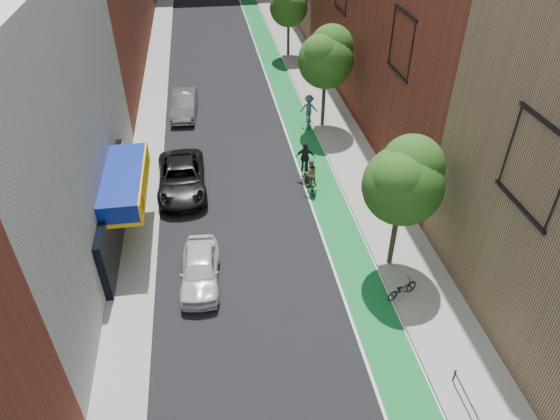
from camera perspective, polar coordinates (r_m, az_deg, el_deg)
name	(u,v)px	position (r m, az deg, el deg)	size (l,w,h in m)	color
bike_lane	(294,115)	(36.21, 1.61, 10.79)	(2.00, 68.00, 0.01)	#12672A
sidewalk_left	(151,124)	(35.91, -14.53, 9.49)	(2.00, 68.00, 0.15)	gray
sidewalk_right	(328,112)	(36.68, 5.53, 11.10)	(3.00, 68.00, 0.15)	gray
tree_near	(404,180)	(20.98, 14.03, 3.38)	(3.40, 3.36, 6.42)	#332619
tree_mid	(327,56)	(32.87, 5.35, 17.13)	(3.55, 3.53, 6.74)	#332619
tree_far	(289,4)	(46.12, 1.04, 22.47)	(3.30, 3.25, 6.21)	#332619
parked_car_white	(200,269)	(22.22, -9.12, -6.70)	(1.66, 4.13, 1.41)	silver
parked_car_black	(182,178)	(28.14, -11.17, 3.63)	(2.58, 5.59, 1.55)	black
parked_car_silver	(184,104)	(36.65, -10.89, 11.78)	(1.62, 4.65, 1.53)	gray
cyclist_lane_near	(310,178)	(27.52, 3.49, 3.64)	(0.83, 1.77, 1.98)	black
cyclist_lane_mid	(305,165)	(28.70, 2.91, 5.21)	(1.17, 1.94, 2.22)	black
cyclist_lane_far	(309,112)	(34.40, 3.31, 11.15)	(1.32, 1.68, 2.19)	black
parked_bike_far	(402,289)	(21.92, 13.79, -8.74)	(0.54, 1.56, 0.82)	black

